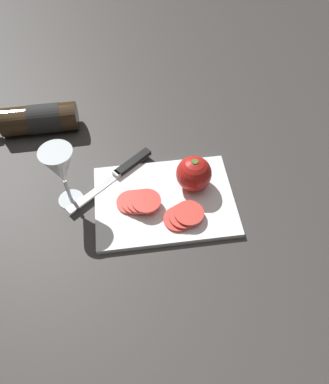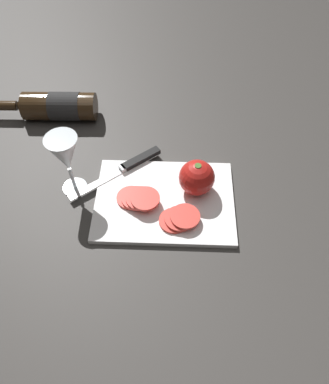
{
  "view_description": "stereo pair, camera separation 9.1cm",
  "coord_description": "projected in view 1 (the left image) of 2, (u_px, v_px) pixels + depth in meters",
  "views": [
    {
      "loc": [
        0.16,
        0.55,
        0.77
      ],
      "look_at": [
        0.09,
        0.01,
        0.04
      ],
      "focal_mm": 35.0,
      "sensor_mm": 36.0,
      "label": 1
    },
    {
      "loc": [
        0.07,
        0.56,
        0.77
      ],
      "look_at": [
        0.09,
        0.01,
        0.04
      ],
      "focal_mm": 35.0,
      "sensor_mm": 36.0,
      "label": 2
    }
  ],
  "objects": [
    {
      "name": "ground_plane",
      "position": [
        197.0,
        197.0,
        0.96
      ],
      "size": [
        3.0,
        3.0,
        0.0
      ],
      "primitive_type": "plane",
      "color": "#383533"
    },
    {
      "name": "wine_bottle",
      "position": [
        36.0,
        119.0,
        1.08
      ],
      "size": [
        0.33,
        0.09,
        0.08
      ],
      "color": "#332314",
      "rests_on": "ground_plane"
    },
    {
      "name": "knife",
      "position": [
        126.0,
        167.0,
        0.99
      ],
      "size": [
        0.23,
        0.19,
        0.01
      ],
      "rotation": [
        0.0,
        0.0,
        0.67
      ],
      "color": "silver",
      "rests_on": "cutting_board"
    },
    {
      "name": "whole_tomato",
      "position": [
        194.0,
        174.0,
        0.93
      ],
      "size": [
        0.09,
        0.09,
        0.09
      ],
      "color": "red",
      "rests_on": "cutting_board"
    },
    {
      "name": "tomato_slice_stack_near",
      "position": [
        139.0,
        202.0,
        0.92
      ],
      "size": [
        0.11,
        0.09,
        0.03
      ],
      "color": "#D63D33",
      "rests_on": "cutting_board"
    },
    {
      "name": "cutting_board",
      "position": [
        165.0,
        201.0,
        0.94
      ],
      "size": [
        0.35,
        0.25,
        0.01
      ],
      "color": "white",
      "rests_on": "ground_plane"
    },
    {
      "name": "tomato_slice_stack_far",
      "position": [
        184.0,
        216.0,
        0.9
      ],
      "size": [
        0.1,
        0.08,
        0.02
      ],
      "color": "#D63D33",
      "rests_on": "cutting_board"
    },
    {
      "name": "wine_glass",
      "position": [
        61.0,
        169.0,
        0.86
      ],
      "size": [
        0.08,
        0.08,
        0.18
      ],
      "color": "silver",
      "rests_on": "ground_plane"
    }
  ]
}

